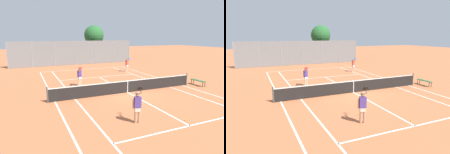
% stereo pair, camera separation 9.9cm
% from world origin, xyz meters
% --- Properties ---
extents(ground_plane, '(120.00, 120.00, 0.00)m').
position_xyz_m(ground_plane, '(0.00, 0.00, 0.00)').
color(ground_plane, '#BC663D').
extents(court_line_markings, '(11.10, 23.90, 0.01)m').
position_xyz_m(court_line_markings, '(0.00, 0.00, 0.00)').
color(court_line_markings, silver).
rests_on(court_line_markings, ground).
extents(tennis_net, '(12.00, 0.10, 1.07)m').
position_xyz_m(tennis_net, '(0.00, 0.00, 0.51)').
color(tennis_net, '#474C47').
rests_on(tennis_net, ground).
extents(player_near_side, '(0.81, 0.70, 1.77)m').
position_xyz_m(player_near_side, '(-2.18, -5.04, 0.93)').
color(player_near_side, tan).
rests_on(player_near_side, ground).
extents(player_far_left, '(0.47, 0.87, 1.77)m').
position_xyz_m(player_far_left, '(-2.84, 3.50, 0.93)').
color(player_far_left, beige).
rests_on(player_far_left, ground).
extents(player_far_right, '(0.47, 0.87, 1.77)m').
position_xyz_m(player_far_right, '(4.30, 8.13, 0.93)').
color(player_far_right, '#D8A884').
rests_on(player_far_right, ground).
extents(loose_tennis_ball_0, '(0.07, 0.07, 0.07)m').
position_xyz_m(loose_tennis_ball_0, '(0.26, -5.85, 0.03)').
color(loose_tennis_ball_0, '#D1DB33').
rests_on(loose_tennis_ball_0, ground).
extents(loose_tennis_ball_1, '(0.07, 0.07, 0.07)m').
position_xyz_m(loose_tennis_ball_1, '(3.73, -3.13, 0.03)').
color(loose_tennis_ball_1, '#D1DB33').
rests_on(loose_tennis_ball_1, ground).
extents(loose_tennis_ball_2, '(0.07, 0.07, 0.07)m').
position_xyz_m(loose_tennis_ball_2, '(-2.18, 0.86, 0.03)').
color(loose_tennis_ball_2, '#D1DB33').
rests_on(loose_tennis_ball_2, ground).
extents(courtside_bench, '(0.36, 1.50, 0.47)m').
position_xyz_m(courtside_bench, '(6.82, -0.51, 0.41)').
color(courtside_bench, '#2D6638').
rests_on(courtside_bench, ground).
extents(back_fence, '(18.39, 0.08, 3.59)m').
position_xyz_m(back_fence, '(0.00, 16.47, 1.79)').
color(back_fence, gray).
rests_on(back_fence, ground).
extents(tree_behind_left, '(3.28, 3.28, 6.03)m').
position_xyz_m(tree_behind_left, '(4.06, 19.26, 4.28)').
color(tree_behind_left, brown).
rests_on(tree_behind_left, ground).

